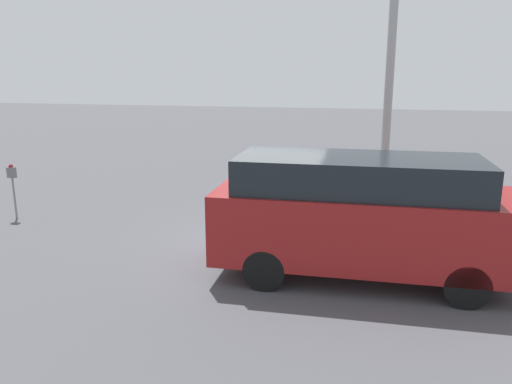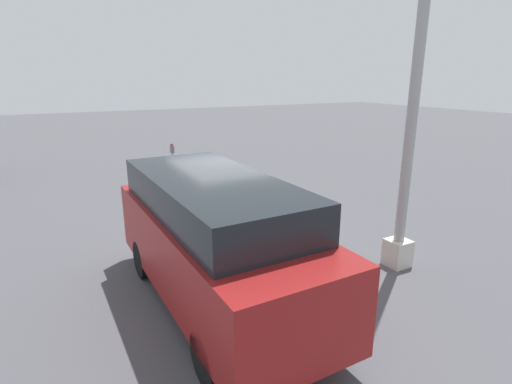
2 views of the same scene
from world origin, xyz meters
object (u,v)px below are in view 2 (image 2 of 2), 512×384
lamp_post (409,141)px  parking_meter_far (172,153)px  parking_meter_near (259,197)px  parked_van (215,238)px

lamp_post → parking_meter_far: bearing=-167.6°
parking_meter_near → parking_meter_far: 6.16m
parked_van → lamp_post: bearing=82.4°
parking_meter_far → lamp_post: size_ratio=0.21×
parking_meter_far → parked_van: (8.45, -1.81, 0.17)m
parking_meter_far → lamp_post: (8.87, 1.95, 1.53)m
parking_meter_near → lamp_post: bearing=32.4°
parking_meter_near → parked_van: 3.09m
parking_meter_near → lamp_post: (2.71, 1.70, 1.58)m
lamp_post → parked_van: lamp_post is taller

